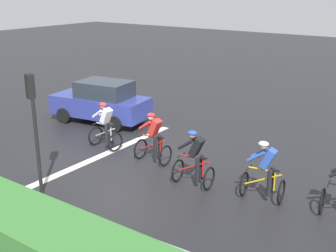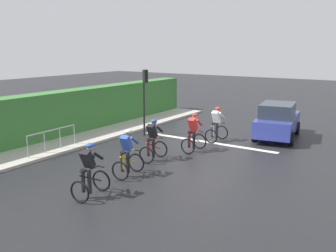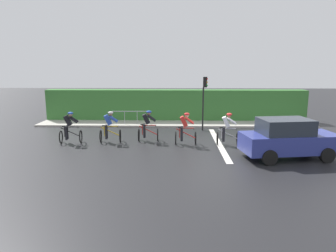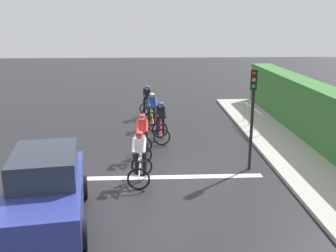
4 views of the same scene
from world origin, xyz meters
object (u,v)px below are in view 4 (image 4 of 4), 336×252
Objects in this scene: cyclist_mid at (161,122)px; pedestrian_railing_kerbside at (252,114)px; cyclist_trailing at (140,158)px; cyclist_fourth at (143,137)px; cyclist_second at (152,111)px; cyclist_lead at (147,102)px; traffic_light_near_crossing at (253,104)px; car_navy at (46,189)px.

cyclist_mid is 0.65× the size of pedestrian_railing_kerbside.
cyclist_fourth is at bearing 88.94° from cyclist_trailing.
cyclist_fourth is at bearing -95.18° from cyclist_second.
cyclist_lead is 1.00× the size of cyclist_trailing.
cyclist_fourth is 4.03m from traffic_light_near_crossing.
cyclist_second is 1.00× the size of cyclist_fourth.
cyclist_second is at bearing 84.82° from cyclist_fourth.
traffic_light_near_crossing is (3.54, -1.27, 1.43)m from cyclist_fourth.
pedestrian_railing_kerbside is (4.74, -2.52, -0.05)m from cyclist_lead.
cyclist_trailing is at bearing -91.16° from cyclist_lead.
car_navy is (-2.21, -2.30, 0.08)m from cyclist_trailing.
cyclist_second is at bearing -83.43° from cyclist_lead.
cyclist_mid reaches higher than pedestrian_railing_kerbside.
traffic_light_near_crossing reaches higher than cyclist_second.
cyclist_second is 8.81m from car_navy.
traffic_light_near_crossing reaches higher than cyclist_fourth.
cyclist_second is at bearing 86.25° from cyclist_trailing.
pedestrian_railing_kerbside is at bearing 48.15° from car_navy.
car_navy is (-2.95, -6.44, 0.08)m from cyclist_mid.
cyclist_mid is at bearing 130.99° from traffic_light_near_crossing.
cyclist_lead is 1.00× the size of cyclist_mid.
cyclist_lead and cyclist_second have the same top height.
car_navy reaches higher than cyclist_mid.
cyclist_lead is 8.16m from cyclist_trailing.
cyclist_mid is 4.42m from pedestrian_railing_kerbside.
cyclist_mid and cyclist_fourth have the same top height.
traffic_light_near_crossing is at bearing -58.76° from cyclist_second.
cyclist_second is 1.00× the size of cyclist_trailing.
cyclist_second is at bearing 72.79° from car_navy.
cyclist_fourth is 1.00× the size of cyclist_trailing.
cyclist_fourth is at bearing -144.28° from pedestrian_railing_kerbside.
cyclist_second is 6.30m from traffic_light_near_crossing.
pedestrian_railing_kerbside is (7.11, 7.94, -0.13)m from car_navy.
cyclist_lead is at bearing 96.57° from cyclist_second.
cyclist_trailing reaches higher than pedestrian_railing_kerbside.
cyclist_lead is at bearing 151.99° from pedestrian_railing_kerbside.
car_navy is at bearing -131.85° from pedestrian_railing_kerbside.
cyclist_trailing is at bearing -166.39° from traffic_light_near_crossing.
cyclist_lead is 5.37m from pedestrian_railing_kerbside.
traffic_light_near_crossing is (3.18, -5.25, 1.43)m from cyclist_second.
traffic_light_near_crossing is (3.58, 0.87, 1.43)m from cyclist_trailing.
cyclist_fourth is (-0.13, -6.02, 0.00)m from cyclist_lead.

